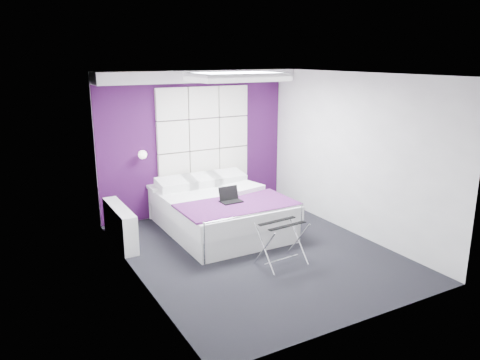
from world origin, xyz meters
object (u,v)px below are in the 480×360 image
object	(u,v)px
nightstand	(163,187)
laptop	(230,198)
bed	(221,212)
luggage_rack	(282,243)
wall_lamp	(142,154)
radiator	(120,225)

from	to	relation	value
nightstand	laptop	distance (m)	1.49
bed	luggage_rack	size ratio (longest dim) A/B	3.53
bed	luggage_rack	world-z (taller)	bed
luggage_rack	wall_lamp	bearing A→B (deg)	109.12
wall_lamp	nightstand	world-z (taller)	wall_lamp
wall_lamp	laptop	xyz separation A→B (m)	(0.95, -1.40, -0.54)
radiator	bed	world-z (taller)	bed
bed	laptop	bearing A→B (deg)	-95.98
laptop	nightstand	bearing A→B (deg)	113.27
wall_lamp	bed	xyz separation A→B (m)	(0.99, -1.01, -0.90)
bed	nightstand	distance (m)	1.21
bed	nightstand	world-z (taller)	bed
wall_lamp	luggage_rack	xyz separation A→B (m)	(1.13, -2.60, -0.91)
radiator	luggage_rack	xyz separation A→B (m)	(1.77, -1.84, 0.01)
wall_lamp	nightstand	size ratio (longest dim) A/B	0.30
bed	radiator	bearing A→B (deg)	171.28
bed	nightstand	size ratio (longest dim) A/B	4.42
wall_lamp	radiator	distance (m)	1.35
nightstand	luggage_rack	bearing A→B (deg)	-72.67
radiator	laptop	size ratio (longest dim) A/B	3.64
wall_lamp	laptop	bearing A→B (deg)	-55.75
nightstand	laptop	bearing A→B (deg)	-65.50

